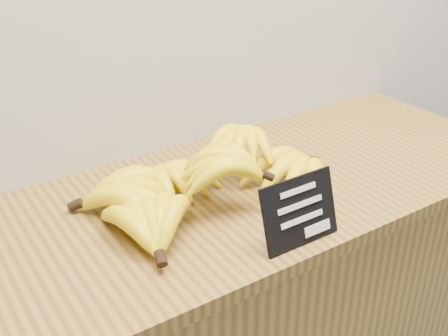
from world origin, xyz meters
TOP-DOWN VIEW (x-y plane):
  - counter_top at (-0.02, 2.75)m, footprint 1.51×0.54m
  - chalkboard_sign at (0.04, 2.53)m, footprint 0.16×0.04m
  - banana_pile at (-0.05, 2.74)m, footprint 0.58×0.36m

SIDE VIEW (x-z plane):
  - counter_top at x=-0.02m, z-range 0.90..0.93m
  - banana_pile at x=-0.05m, z-range 0.92..1.04m
  - chalkboard_sign at x=0.04m, z-range 0.93..1.05m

